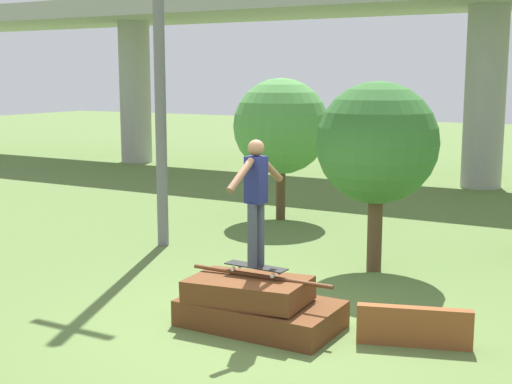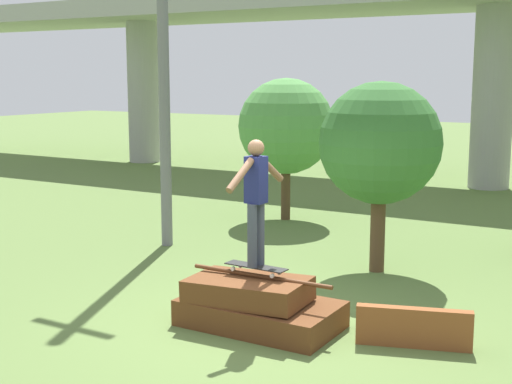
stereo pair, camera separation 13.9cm
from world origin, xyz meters
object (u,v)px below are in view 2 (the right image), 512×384
at_px(utility_pole, 163,15).
at_px(skater, 256,194).
at_px(tree_behind_left, 286,127).
at_px(tree_behind_right, 380,144).
at_px(skateboard, 256,267).

bearing_deg(utility_pole, skater, -38.80).
bearing_deg(tree_behind_left, utility_pole, -103.82).
height_order(tree_behind_left, tree_behind_right, tree_behind_left).
bearing_deg(skateboard, tree_behind_left, 114.53).
bearing_deg(tree_behind_right, skater, -97.87).
bearing_deg(tree_behind_left, tree_behind_right, -42.57).
xyz_separation_m(utility_pole, tree_behind_right, (3.97, 0.27, -2.09)).
height_order(skater, utility_pole, utility_pole).
height_order(skater, tree_behind_left, tree_behind_left).
distance_m(utility_pole, tree_behind_right, 4.49).
bearing_deg(tree_behind_left, skater, -65.47).
distance_m(skater, utility_pole, 5.16).
height_order(skateboard, tree_behind_left, tree_behind_left).
relative_size(skater, tree_behind_left, 0.52).
bearing_deg(skateboard, tree_behind_right, 82.13).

